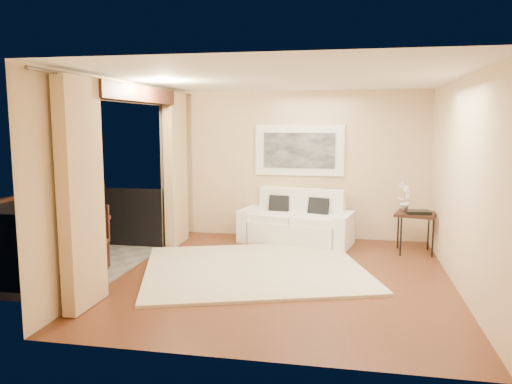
% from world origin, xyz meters
% --- Properties ---
extents(floor, '(5.00, 5.00, 0.00)m').
position_xyz_m(floor, '(0.00, 0.00, 0.00)').
color(floor, brown).
rests_on(floor, ground).
extents(room_shell, '(5.00, 6.40, 5.00)m').
position_xyz_m(room_shell, '(-2.13, 0.00, 2.52)').
color(room_shell, white).
rests_on(room_shell, ground).
extents(balcony, '(1.81, 2.60, 1.17)m').
position_xyz_m(balcony, '(-3.31, 0.00, 0.18)').
color(balcony, '#605B56').
rests_on(balcony, ground).
extents(curtains, '(0.16, 4.80, 2.64)m').
position_xyz_m(curtains, '(-2.11, 0.00, 1.34)').
color(curtains, tan).
rests_on(curtains, ground).
extents(artwork, '(1.62, 0.07, 0.92)m').
position_xyz_m(artwork, '(-0.06, 2.46, 1.62)').
color(artwork, white).
rests_on(artwork, room_shell).
extents(rug, '(3.81, 3.55, 0.04)m').
position_xyz_m(rug, '(-0.47, 0.25, 0.02)').
color(rug, beige).
rests_on(rug, floor).
extents(sofa, '(2.08, 1.22, 0.94)m').
position_xyz_m(sofa, '(-0.05, 2.09, 0.33)').
color(sofa, white).
rests_on(sofa, floor).
extents(side_table, '(0.74, 0.74, 0.67)m').
position_xyz_m(side_table, '(1.93, 1.69, 0.61)').
color(side_table, black).
rests_on(side_table, floor).
extents(tray, '(0.40, 0.31, 0.05)m').
position_xyz_m(tray, '(1.95, 1.62, 0.69)').
color(tray, black).
rests_on(tray, side_table).
extents(orchid, '(0.31, 0.31, 0.49)m').
position_xyz_m(orchid, '(1.76, 1.82, 0.91)').
color(orchid, white).
rests_on(orchid, side_table).
extents(bistro_table, '(0.73, 0.73, 0.75)m').
position_xyz_m(bistro_table, '(-2.89, -0.25, 0.67)').
color(bistro_table, black).
rests_on(bistro_table, balcony).
extents(balcony_chair_far, '(0.54, 0.54, 1.03)m').
position_xyz_m(balcony_chair_far, '(-3.48, 0.15, 0.60)').
color(balcony_chair_far, black).
rests_on(balcony_chair_far, balcony).
extents(balcony_chair_near, '(0.45, 0.46, 0.95)m').
position_xyz_m(balcony_chair_near, '(-2.74, -0.21, 0.55)').
color(balcony_chair_near, black).
rests_on(balcony_chair_near, balcony).
extents(ice_bucket, '(0.18, 0.18, 0.20)m').
position_xyz_m(ice_bucket, '(-3.03, -0.15, 0.85)').
color(ice_bucket, silver).
rests_on(ice_bucket, bistro_table).
extents(candle, '(0.06, 0.06, 0.07)m').
position_xyz_m(candle, '(-2.86, -0.07, 0.79)').
color(candle, red).
rests_on(candle, bistro_table).
extents(vase, '(0.04, 0.04, 0.18)m').
position_xyz_m(vase, '(-2.92, -0.44, 0.84)').
color(vase, white).
rests_on(vase, bistro_table).
extents(glass_a, '(0.06, 0.06, 0.12)m').
position_xyz_m(glass_a, '(-2.79, -0.30, 0.81)').
color(glass_a, white).
rests_on(glass_a, bistro_table).
extents(glass_b, '(0.06, 0.06, 0.12)m').
position_xyz_m(glass_b, '(-2.73, -0.26, 0.81)').
color(glass_b, silver).
rests_on(glass_b, bistro_table).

